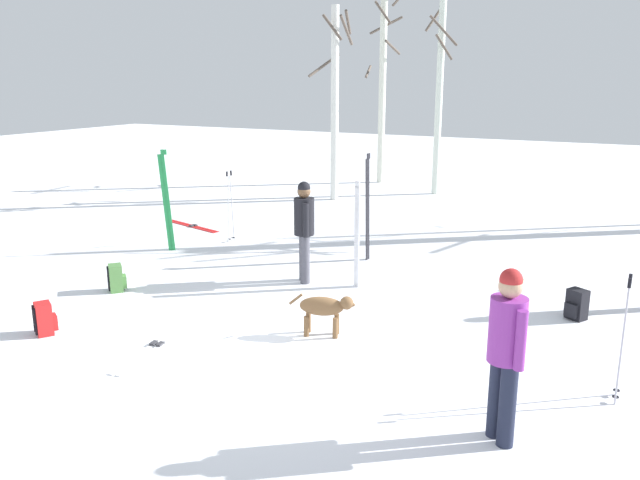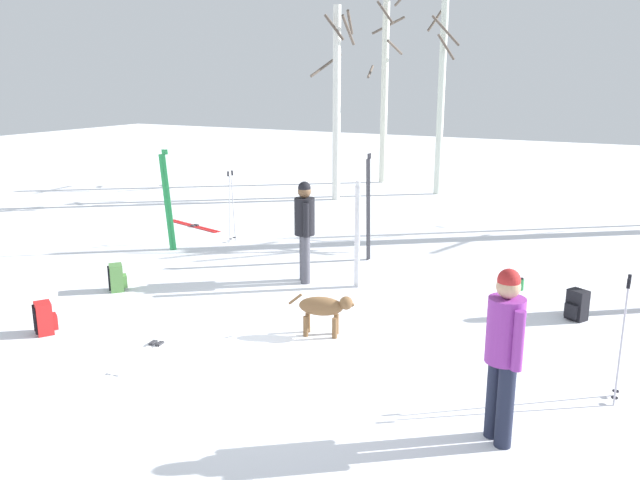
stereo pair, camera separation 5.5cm
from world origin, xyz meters
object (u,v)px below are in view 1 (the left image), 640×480
object	(u,v)px
ski_pair_lying_1	(159,344)
ski_pair_planted_1	(357,235)
backpack_0	(116,278)
birch_tree_0	(383,82)
backpack_1	(577,305)
ski_poles_1	(623,335)
birch_tree_1	(335,100)
dog	(325,308)
person_0	(304,225)
water_bottle_0	(521,284)
ski_pair_planted_2	(368,208)
ski_poles_0	(230,204)
birch_tree_2	(439,93)
ski_pair_lying_0	(192,226)
backpack_2	(44,319)
ski_pair_planted_0	(166,201)
person_2	(506,345)

from	to	relation	value
ski_pair_lying_1	ski_pair_planted_1	bearing A→B (deg)	68.82
backpack_0	birch_tree_0	bearing A→B (deg)	91.92
backpack_1	birch_tree_0	world-z (taller)	birch_tree_0
ski_poles_1	birch_tree_1	distance (m)	12.16
dog	ski_pair_planted_1	xyz separation A→B (m)	(-0.48, 2.08, 0.49)
person_0	water_bottle_0	world-z (taller)	person_0
ski_pair_planted_2	ski_poles_0	distance (m)	3.10
ski_pair_planted_2	ski_poles_0	bearing A→B (deg)	-179.58
dog	birch_tree_2	distance (m)	11.58
ski_pair_lying_1	birch_tree_0	world-z (taller)	birch_tree_0
person_0	water_bottle_0	distance (m)	3.67
water_bottle_0	person_0	bearing A→B (deg)	-159.69
ski_pair_lying_0	ski_poles_1	bearing A→B (deg)	-25.94
person_0	ski_poles_1	distance (m)	5.38
backpack_1	backpack_2	distance (m)	7.40
ski_pair_lying_0	ski_poles_1	xyz separation A→B (m)	(9.27, -4.51, 0.73)
ski_pair_planted_2	backpack_1	xyz separation A→B (m)	(3.88, -1.44, -0.79)
ski_pair_planted_2	birch_tree_2	xyz separation A→B (m)	(-1.03, 7.49, 1.91)
birch_tree_1	ski_poles_0	bearing A→B (deg)	-87.95
ski_pair_planted_2	ski_pair_lying_0	size ratio (longest dim) A/B	1.12
ski_pair_lying_1	ski_poles_0	xyz separation A→B (m)	(-2.27, 4.88, 0.79)
birch_tree_1	birch_tree_0	bearing A→B (deg)	90.07
person_0	birch_tree_1	distance (m)	7.77
ski_poles_1	birch_tree_0	xyz separation A→B (m)	(-7.84, 12.55, 2.48)
ski_pair_planted_2	person_0	bearing A→B (deg)	-103.57
dog	backpack_2	distance (m)	3.78
birch_tree_2	ski_poles_0	bearing A→B (deg)	-105.33
ski_poles_1	backpack_1	distance (m)	2.49
ski_pair_planted_0	birch_tree_1	xyz separation A→B (m)	(0.51, 6.47, 1.75)
ski_pair_lying_1	birch_tree_2	xyz separation A→B (m)	(-0.21, 12.39, 2.90)
person_0	ski_pair_planted_0	distance (m)	3.43
person_2	ski_poles_1	distance (m)	1.69
dog	ski_pair_lying_0	xyz separation A→B (m)	(-5.68, 4.36, -0.38)
person_2	birch_tree_1	world-z (taller)	birch_tree_1
backpack_0	birch_tree_1	size ratio (longest dim) A/B	0.08
backpack_0	ski_poles_0	bearing A→B (deg)	93.55
person_0	ski_pair_lying_0	world-z (taller)	person_0
ski_pair_planted_0	birch_tree_2	size ratio (longest dim) A/B	0.36
ski_pair_planted_1	birch_tree_2	bearing A→B (deg)	99.51
ski_pair_planted_0	birch_tree_2	xyz separation A→B (m)	(2.76, 8.66, 1.91)
ski_poles_1	backpack_0	distance (m)	7.45
person_2	dog	distance (m)	3.12
backpack_1	person_0	bearing A→B (deg)	-176.51
ski_pair_planted_1	birch_tree_1	distance (m)	8.04
ski_pair_planted_0	ski_pair_lying_0	world-z (taller)	ski_pair_planted_0
ski_pair_planted_2	birch_tree_0	distance (m)	9.63
person_0	backpack_1	distance (m)	4.37
ski_pair_lying_0	backpack_0	size ratio (longest dim) A/B	4.09
backpack_0	ski_pair_lying_1	bearing A→B (deg)	-33.56
birch_tree_0	backpack_1	bearing A→B (deg)	-54.93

